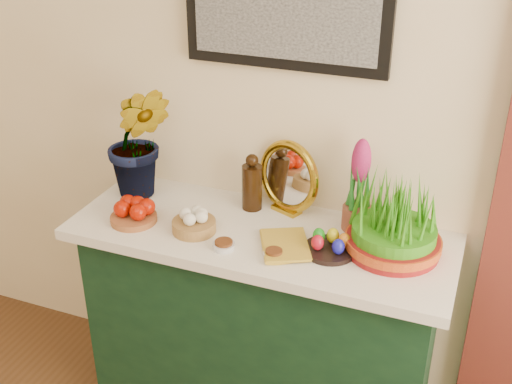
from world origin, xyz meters
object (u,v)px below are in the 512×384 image
Objects in this scene: sideboard at (261,331)px; wheatgrass_sabzeh at (395,222)px; mirror at (289,178)px; hyacinth_green at (137,123)px; book at (262,246)px.

sideboard is 3.96× the size of wheatgrass_sabzeh.
wheatgrass_sabzeh is (0.43, -0.15, -0.02)m from mirror.
hyacinth_green is 1.86× the size of wheatgrass_sabzeh.
hyacinth_green is 0.61m from mirror.
book is 0.46m from wheatgrass_sabzeh.
hyacinth_green is 1.03m from wheatgrass_sabzeh.
wheatgrass_sabzeh is (1.01, -0.06, -0.19)m from hyacinth_green.
wheatgrass_sabzeh is at bearing -21.97° from hyacinth_green.
book is at bearing -160.50° from wheatgrass_sabzeh.
wheatgrass_sabzeh is (0.42, 0.15, 0.10)m from book.
mirror is (0.58, 0.09, -0.17)m from hyacinth_green.
sideboard is 0.50m from book.
mirror is 0.46m from wheatgrass_sabzeh.
sideboard is 0.63m from mirror.
book is at bearing -88.14° from mirror.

